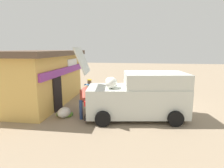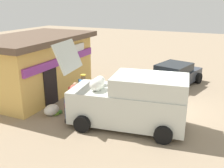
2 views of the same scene
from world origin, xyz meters
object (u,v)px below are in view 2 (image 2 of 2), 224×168
object	(u,v)px
parked_sedan	(173,76)
unloaded_banana_pile	(52,110)
paint_bucket	(93,87)
customer_bending	(72,98)
vendor_standing	(84,89)
storefront_bar	(36,64)
delivery_van	(131,101)

from	to	relation	value
parked_sedan	unloaded_banana_pile	size ratio (longest dim) A/B	5.44
paint_bucket	customer_bending	bearing A→B (deg)	-163.96
vendor_standing	customer_bending	xyz separation A→B (m)	(-1.03, -0.09, -0.01)
vendor_standing	customer_bending	distance (m)	1.03
unloaded_banana_pile	parked_sedan	bearing A→B (deg)	-31.75
unloaded_banana_pile	paint_bucket	world-z (taller)	unloaded_banana_pile
paint_bucket	storefront_bar	bearing A→B (deg)	125.48
delivery_van	parked_sedan	distance (m)	5.60
delivery_van	vendor_standing	distance (m)	2.57
parked_sedan	storefront_bar	bearing A→B (deg)	124.29
customer_bending	unloaded_banana_pile	xyz separation A→B (m)	(-0.14, 0.97, -0.68)
storefront_bar	delivery_van	distance (m)	5.90
delivery_van	parked_sedan	bearing A→B (deg)	-4.18
vendor_standing	paint_bucket	size ratio (longest dim) A/B	4.99
customer_bending	unloaded_banana_pile	world-z (taller)	customer_bending
storefront_bar	parked_sedan	xyz separation A→B (m)	(4.17, -6.12, -0.93)
delivery_van	customer_bending	bearing A→B (deg)	98.95
delivery_van	customer_bending	distance (m)	2.43
storefront_bar	customer_bending	xyz separation A→B (m)	(-1.78, -3.32, -0.64)
paint_bucket	vendor_standing	bearing A→B (deg)	-159.54
customer_bending	unloaded_banana_pile	bearing A→B (deg)	98.38
delivery_van	paint_bucket	distance (m)	4.64
unloaded_banana_pile	customer_bending	bearing A→B (deg)	-81.62
vendor_standing	paint_bucket	distance (m)	2.68
parked_sedan	unloaded_banana_pile	bearing A→B (deg)	148.25
paint_bucket	parked_sedan	bearing A→B (deg)	-56.46
parked_sedan	customer_bending	distance (m)	6.58
parked_sedan	delivery_van	bearing A→B (deg)	175.82
unloaded_banana_pile	delivery_van	bearing A→B (deg)	-81.22
storefront_bar	vendor_standing	xyz separation A→B (m)	(-0.75, -3.23, -0.62)
parked_sedan	paint_bucket	bearing A→B (deg)	123.54
paint_bucket	delivery_van	bearing A→B (deg)	-132.13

